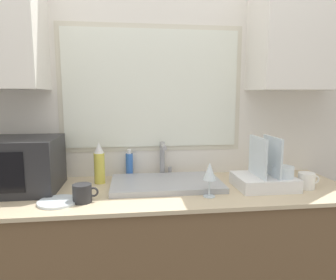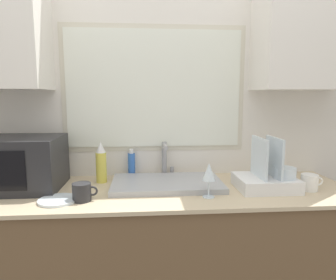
# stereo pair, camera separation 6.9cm
# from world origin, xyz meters

# --- Properties ---
(countertop) EXTENTS (2.18, 0.66, 0.91)m
(countertop) POSITION_xyz_m (0.00, 0.31, 0.46)
(countertop) COLOR brown
(countertop) RESTS_ON ground_plane
(wall_back) EXTENTS (6.00, 0.38, 2.60)m
(wall_back) POSITION_xyz_m (0.00, 0.62, 1.40)
(wall_back) COLOR silver
(wall_back) RESTS_ON ground_plane
(sink_basin) EXTENTS (0.63, 0.37, 0.03)m
(sink_basin) POSITION_xyz_m (0.06, 0.37, 0.93)
(sink_basin) COLOR #9EA0A5
(sink_basin) RESTS_ON countertop
(faucet) EXTENTS (0.08, 0.16, 0.22)m
(faucet) POSITION_xyz_m (0.06, 0.56, 1.04)
(faucet) COLOR #99999E
(faucet) RESTS_ON countertop
(microwave) EXTENTS (0.49, 0.37, 0.29)m
(microwave) POSITION_xyz_m (-0.78, 0.39, 1.06)
(microwave) COLOR #232326
(microwave) RESTS_ON countertop
(dish_rack) EXTENTS (0.32, 0.26, 0.29)m
(dish_rack) POSITION_xyz_m (0.61, 0.26, 0.98)
(dish_rack) COLOR white
(dish_rack) RESTS_ON countertop
(spray_bottle) EXTENTS (0.06, 0.06, 0.24)m
(spray_bottle) POSITION_xyz_m (-0.33, 0.47, 1.03)
(spray_bottle) COLOR #D8CC4C
(spray_bottle) RESTS_ON countertop
(soap_bottle) EXTENTS (0.05, 0.05, 0.18)m
(soap_bottle) POSITION_xyz_m (-0.15, 0.59, 0.99)
(soap_bottle) COLOR blue
(soap_bottle) RESTS_ON countertop
(mug_near_sink) EXTENTS (0.12, 0.09, 0.09)m
(mug_near_sink) POSITION_xyz_m (-0.38, 0.15, 0.96)
(mug_near_sink) COLOR #262628
(mug_near_sink) RESTS_ON countertop
(wine_glass) EXTENTS (0.07, 0.07, 0.18)m
(wine_glass) POSITION_xyz_m (0.26, 0.15, 1.04)
(wine_glass) COLOR silver
(wine_glass) RESTS_ON countertop
(mug_by_rack) EXTENTS (0.12, 0.09, 0.09)m
(mug_by_rack) POSITION_xyz_m (0.84, 0.22, 0.96)
(mug_by_rack) COLOR white
(mug_by_rack) RESTS_ON countertop
(small_plate) EXTENTS (0.19, 0.19, 0.01)m
(small_plate) POSITION_xyz_m (-0.49, 0.15, 0.92)
(small_plate) COLOR silver
(small_plate) RESTS_ON countertop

